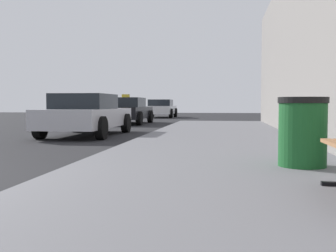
{
  "coord_description": "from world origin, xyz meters",
  "views": [
    {
      "loc": [
        4.07,
        -3.95,
        0.98
      ],
      "look_at": [
        3.19,
        2.59,
        0.62
      ],
      "focal_mm": 43.92,
      "sensor_mm": 36.0,
      "label": 1
    }
  ],
  "objects_px": {
    "car_silver": "(87,114)",
    "car_black": "(127,110)",
    "car_white": "(161,108)",
    "trash_bin": "(303,131)"
  },
  "relations": [
    {
      "from": "car_silver",
      "to": "car_black",
      "type": "relative_size",
      "value": 1.02
    },
    {
      "from": "trash_bin",
      "to": "car_silver",
      "type": "height_order",
      "value": "car_silver"
    },
    {
      "from": "car_silver",
      "to": "car_white",
      "type": "bearing_deg",
      "value": 90.83
    },
    {
      "from": "car_silver",
      "to": "car_white",
      "type": "xyz_separation_m",
      "value": [
        -0.24,
        16.79,
        -0.0
      ]
    },
    {
      "from": "car_black",
      "to": "car_white",
      "type": "relative_size",
      "value": 1.06
    },
    {
      "from": "trash_bin",
      "to": "car_white",
      "type": "bearing_deg",
      "value": 103.1
    },
    {
      "from": "car_silver",
      "to": "car_white",
      "type": "relative_size",
      "value": 1.08
    },
    {
      "from": "car_silver",
      "to": "car_black",
      "type": "xyz_separation_m",
      "value": [
        -0.5,
        7.34,
        0.0
      ]
    },
    {
      "from": "car_silver",
      "to": "car_white",
      "type": "distance_m",
      "value": 16.79
    },
    {
      "from": "car_white",
      "to": "trash_bin",
      "type": "bearing_deg",
      "value": -76.9
    }
  ]
}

